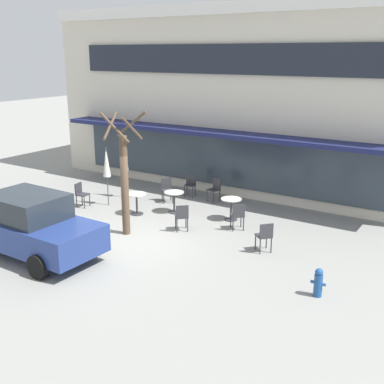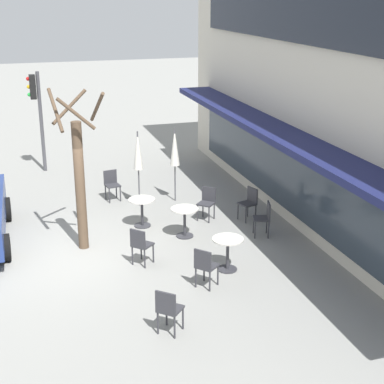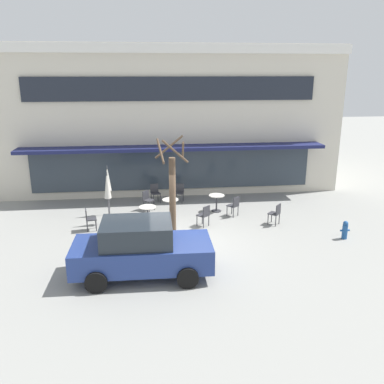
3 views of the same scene
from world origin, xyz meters
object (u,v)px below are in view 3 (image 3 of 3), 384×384
at_px(patio_umbrella_cream_folded, 107,186).
at_px(cafe_chair_1, 155,192).
at_px(cafe_chair_6, 89,218).
at_px(cafe_chair_0, 234,205).
at_px(cafe_table_by_tree, 148,212).
at_px(cafe_chair_4, 276,213).
at_px(parked_sedan, 141,249).
at_px(street_tree, 172,193).
at_px(fire_hydrant, 345,230).
at_px(cafe_chair_3, 204,214).
at_px(cafe_table_near_wall, 170,205).
at_px(patio_umbrella_green_folded, 108,179).
at_px(cafe_chair_5, 148,199).
at_px(cafe_chair_2, 179,191).
at_px(cafe_table_streetside, 217,200).

height_order(patio_umbrella_cream_folded, cafe_chair_1, patio_umbrella_cream_folded).
xyz_separation_m(cafe_chair_1, cafe_chair_6, (-2.67, -3.29, 0.00)).
bearing_deg(cafe_chair_1, cafe_chair_0, -35.19).
bearing_deg(cafe_table_by_tree, patio_umbrella_cream_folded, 170.58).
relative_size(cafe_chair_4, parked_sedan, 0.21).
distance_m(parked_sedan, street_tree, 3.07).
bearing_deg(patio_umbrella_cream_folded, cafe_chair_1, 53.14).
height_order(cafe_chair_4, fire_hydrant, cafe_chair_4).
bearing_deg(cafe_table_by_tree, parked_sedan, -93.06).
height_order(cafe_chair_3, street_tree, street_tree).
xyz_separation_m(cafe_table_near_wall, patio_umbrella_green_folded, (-2.65, 0.48, 1.11)).
distance_m(cafe_chair_3, cafe_chair_4, 2.92).
relative_size(patio_umbrella_cream_folded, cafe_chair_3, 2.47).
bearing_deg(cafe_chair_5, fire_hydrant, -29.60).
distance_m(cafe_chair_2, cafe_chair_5, 1.83).
bearing_deg(patio_umbrella_cream_folded, cafe_table_streetside, 12.12).
bearing_deg(cafe_chair_2, fire_hydrant, -41.76).
bearing_deg(cafe_chair_0, cafe_chair_2, 133.57).
height_order(cafe_table_streetside, patio_umbrella_green_folded, patio_umbrella_green_folded).
xyz_separation_m(cafe_table_by_tree, cafe_chair_3, (2.27, -0.53, 0.01)).
xyz_separation_m(cafe_chair_2, street_tree, (-0.62, -4.47, 1.29)).
bearing_deg(cafe_chair_6, cafe_table_by_tree, 10.20).
height_order(cafe_chair_1, cafe_chair_6, same).
distance_m(cafe_chair_2, cafe_chair_4, 5.03).
relative_size(cafe_chair_5, parked_sedan, 0.21).
distance_m(cafe_table_by_tree, cafe_chair_1, 2.90).
height_order(patio_umbrella_green_folded, cafe_chair_5, patio_umbrella_green_folded).
bearing_deg(cafe_chair_0, cafe_chair_1, 144.81).
relative_size(cafe_table_streetside, fire_hydrant, 1.08).
bearing_deg(street_tree, fire_hydrant, -6.21).
height_order(cafe_chair_0, parked_sedan, parked_sedan).
xyz_separation_m(cafe_table_near_wall, patio_umbrella_cream_folded, (-2.57, -0.62, 1.11)).
relative_size(cafe_table_streetside, cafe_chair_3, 0.85).
distance_m(cafe_chair_1, parked_sedan, 7.25).
height_order(cafe_chair_1, cafe_chair_2, same).
bearing_deg(cafe_table_by_tree, fire_hydrant, -17.80).
bearing_deg(cafe_chair_5, parked_sedan, -92.29).
bearing_deg(patio_umbrella_green_folded, fire_hydrant, -22.45).
bearing_deg(cafe_chair_2, cafe_table_by_tree, -118.68).
distance_m(cafe_chair_2, street_tree, 4.69).
height_order(cafe_chair_5, parked_sedan, parked_sedan).
distance_m(cafe_chair_0, cafe_chair_6, 6.08).
xyz_separation_m(cafe_table_streetside, cafe_chair_4, (2.11, -1.91, 0.01)).
bearing_deg(parked_sedan, street_tree, 66.78).
height_order(patio_umbrella_green_folded, cafe_chair_0, patio_umbrella_green_folded).
bearing_deg(cafe_chair_6, cafe_chair_4, -1.84).
height_order(cafe_table_near_wall, patio_umbrella_green_folded, patio_umbrella_green_folded).
bearing_deg(cafe_chair_5, cafe_chair_1, 71.23).
relative_size(cafe_table_near_wall, cafe_table_by_tree, 1.00).
height_order(cafe_chair_0, cafe_chair_4, same).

